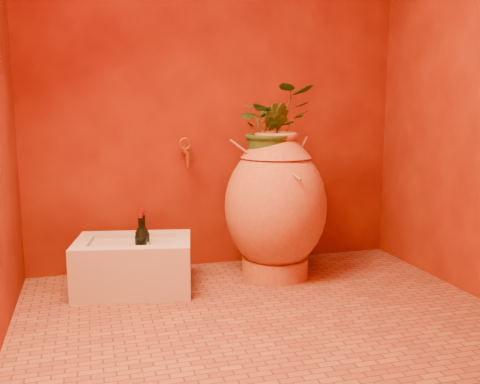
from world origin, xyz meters
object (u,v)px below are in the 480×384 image
object	(u,v)px
wine_bottle_c	(144,245)
amphora	(276,206)
wine_bottle_b	(141,247)
wine_bottle_a	(142,244)
stone_basin	(134,266)
wall_tap	(185,151)

from	to	relation	value
wine_bottle_c	amphora	bearing A→B (deg)	4.09
wine_bottle_c	wine_bottle_b	bearing A→B (deg)	-119.56
wine_bottle_a	wine_bottle_c	bearing A→B (deg)	32.64
amphora	wine_bottle_c	xyz separation A→B (m)	(-0.83, -0.06, -0.17)
stone_basin	wall_tap	bearing A→B (deg)	39.42
wine_bottle_b	amphora	bearing A→B (deg)	6.09
wine_bottle_c	wine_bottle_a	bearing A→B (deg)	-147.36
stone_basin	wall_tap	xyz separation A→B (m)	(0.37, 0.31, 0.64)
wine_bottle_a	wine_bottle_c	world-z (taller)	wine_bottle_a
wine_bottle_c	wall_tap	bearing A→B (deg)	47.31
wine_bottle_a	wall_tap	distance (m)	0.69
wine_bottle_b	wall_tap	world-z (taller)	wall_tap
stone_basin	wall_tap	size ratio (longest dim) A/B	3.99
stone_basin	wine_bottle_b	xyz separation A→B (m)	(0.04, -0.07, 0.13)
stone_basin	wine_bottle_b	size ratio (longest dim) A/B	2.45
amphora	stone_basin	bearing A→B (deg)	-178.47
wine_bottle_b	wine_bottle_c	xyz separation A→B (m)	(0.02, 0.03, 0.00)
wall_tap	wine_bottle_c	bearing A→B (deg)	-132.69
wine_bottle_a	wall_tap	world-z (taller)	wall_tap
amphora	wine_bottle_c	bearing A→B (deg)	-175.91
amphora	wine_bottle_b	xyz separation A→B (m)	(-0.85, -0.09, -0.18)
amphora	stone_basin	distance (m)	0.94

